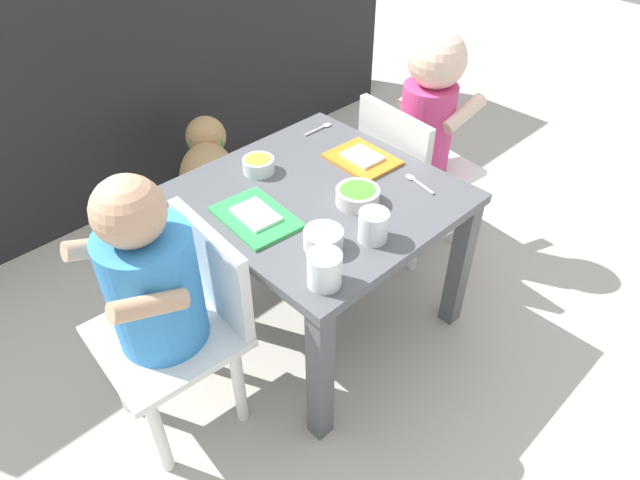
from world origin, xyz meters
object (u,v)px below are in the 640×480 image
(seated_child_left, at_px, (158,286))
(spoon_by_left_tray, at_px, (417,182))
(dining_table, at_px, (320,215))
(seated_child_right, at_px, (425,121))
(dog, at_px, (208,169))
(food_tray_right, at_px, (362,159))
(water_cup_left, at_px, (325,271))
(spoon_by_right_tray, at_px, (321,128))
(cereal_bowl_left_side, at_px, (323,239))
(water_cup_right, at_px, (373,227))
(food_tray_left, at_px, (256,217))
(cereal_bowl_right_side, at_px, (259,165))
(veggie_bowl_near, at_px, (358,196))

(seated_child_left, height_order, spoon_by_left_tray, seated_child_left)
(dining_table, height_order, seated_child_right, seated_child_right)
(seated_child_right, height_order, dog, seated_child_right)
(food_tray_right, relative_size, water_cup_left, 2.44)
(water_cup_left, distance_m, spoon_by_right_tray, 0.62)
(cereal_bowl_left_side, distance_m, spoon_by_left_tray, 0.33)
(dog, bearing_deg, cereal_bowl_left_side, -104.80)
(water_cup_right, relative_size, spoon_by_right_tray, 0.70)
(water_cup_right, relative_size, spoon_by_left_tray, 0.69)
(food_tray_left, relative_size, spoon_by_left_tray, 2.05)
(cereal_bowl_right_side, xyz_separation_m, spoon_by_left_tray, (0.24, -0.31, -0.02))
(food_tray_right, xyz_separation_m, cereal_bowl_right_side, (-0.22, 0.15, 0.01))
(seated_child_right, xyz_separation_m, water_cup_right, (-0.49, -0.24, 0.02))
(spoon_by_right_tray, bearing_deg, cereal_bowl_right_side, -169.45)
(seated_child_right, xyz_separation_m, spoon_by_right_tray, (-0.23, 0.19, -0.01))
(seated_child_left, bearing_deg, food_tray_right, 2.39)
(dining_table, xyz_separation_m, dog, (0.06, 0.58, -0.16))
(food_tray_left, bearing_deg, spoon_by_right_tray, 26.36)
(cereal_bowl_right_side, distance_m, cereal_bowl_left_side, 0.33)
(water_cup_right, xyz_separation_m, veggie_bowl_near, (0.07, 0.11, -0.01))
(dog, relative_size, cereal_bowl_left_side, 4.67)
(spoon_by_right_tray, bearing_deg, water_cup_left, -133.67)
(food_tray_right, height_order, spoon_by_left_tray, food_tray_right)
(water_cup_left, xyz_separation_m, cereal_bowl_left_side, (0.08, 0.08, -0.01))
(cereal_bowl_right_side, bearing_deg, veggie_bowl_near, -73.36)
(cereal_bowl_left_side, bearing_deg, food_tray_right, 29.18)
(seated_child_left, distance_m, food_tray_left, 0.27)
(dog, xyz_separation_m, food_tray_right, (0.12, -0.56, 0.23))
(food_tray_left, xyz_separation_m, food_tray_right, (0.35, 0.00, 0.00))
(seated_child_right, distance_m, water_cup_right, 0.55)
(veggie_bowl_near, relative_size, spoon_by_left_tray, 1.02)
(seated_child_right, relative_size, veggie_bowl_near, 6.78)
(water_cup_right, height_order, spoon_by_left_tray, water_cup_right)
(seated_child_left, bearing_deg, spoon_by_right_tray, 18.40)
(spoon_by_right_tray, bearing_deg, cereal_bowl_left_side, -133.72)
(dining_table, height_order, veggie_bowl_near, veggie_bowl_near)
(dining_table, bearing_deg, spoon_by_left_tray, -35.19)
(food_tray_right, bearing_deg, dog, 102.11)
(food_tray_left, height_order, cereal_bowl_right_side, cereal_bowl_right_side)
(water_cup_right, xyz_separation_m, cereal_bowl_left_side, (-0.09, 0.05, -0.01))
(seated_child_right, xyz_separation_m, spoon_by_left_tray, (-0.25, -0.17, -0.01))
(dining_table, xyz_separation_m, veggie_bowl_near, (0.03, -0.09, 0.09))
(veggie_bowl_near, bearing_deg, food_tray_left, 150.59)
(dining_table, xyz_separation_m, cereal_bowl_left_side, (-0.14, -0.15, 0.09))
(veggie_bowl_near, relative_size, cereal_bowl_left_side, 1.21)
(cereal_bowl_left_side, bearing_deg, food_tray_left, 102.80)
(dog, distance_m, veggie_bowl_near, 0.72)
(cereal_bowl_left_side, bearing_deg, seated_child_right, 17.42)
(water_cup_left, bearing_deg, seated_child_left, 135.67)
(seated_child_right, bearing_deg, food_tray_left, -179.22)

